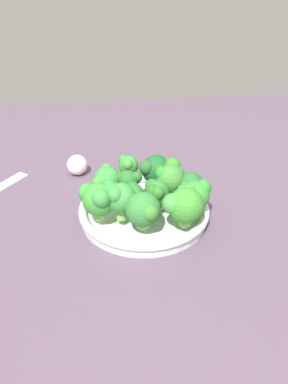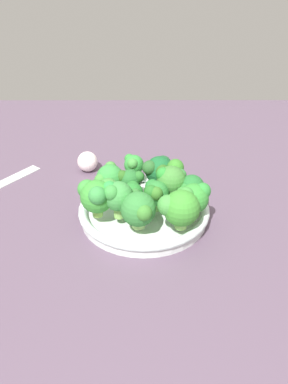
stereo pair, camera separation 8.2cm
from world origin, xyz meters
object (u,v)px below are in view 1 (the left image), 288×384
object	(u,v)px
broccoli_floret_11	(128,181)
broccoli_floret_1	(144,210)
broccoli_floret_3	(184,205)
broccoli_floret_6	(119,197)
broccoli_floret_7	(156,192)
broccoli_floret_10	(194,195)
broccoli_floret_2	(128,166)
broccoli_floret_12	(189,185)
bowl	(144,212)
broccoli_floret_5	(156,169)
broccoli_floret_4	(106,180)
garlic_bulb	(77,165)
broccoli_floret_8	(133,194)
broccoli_floret_0	(99,197)
broccoli_floret_9	(170,176)

from	to	relation	value
broccoli_floret_11	broccoli_floret_1	bearing A→B (deg)	-169.81
broccoli_floret_3	broccoli_floret_6	size ratio (longest dim) A/B	1.03
broccoli_floret_1	broccoli_floret_7	bearing A→B (deg)	-28.32
broccoli_floret_6	broccoli_floret_10	size ratio (longest dim) A/B	1.14
broccoli_floret_2	broccoli_floret_7	size ratio (longest dim) A/B	0.96
broccoli_floret_12	broccoli_floret_7	bearing A→B (deg)	109.34
broccoli_floret_2	broccoli_floret_6	size ratio (longest dim) A/B	0.78
bowl	broccoli_floret_5	distance (cm)	9.07
broccoli_floret_3	broccoli_floret_12	world-z (taller)	broccoli_floret_3
broccoli_floret_4	broccoli_floret_10	xyz separation A→B (cm)	(-7.83, -15.74, 0.31)
broccoli_floret_12	garlic_bulb	distance (cm)	28.81
broccoli_floret_1	broccoli_floret_10	bearing A→B (deg)	-69.57
bowl	broccoli_floret_5	xyz separation A→B (cm)	(6.25, -3.09, 5.81)
broccoli_floret_3	broccoli_floret_8	distance (cm)	10.38
broccoli_floret_0	bowl	bearing A→B (deg)	-69.64
broccoli_floret_5	broccoli_floret_10	xyz separation A→B (cm)	(-9.53, -5.82, -0.56)
broccoli_floret_5	garlic_bulb	xyz separation A→B (cm)	(13.07, 16.09, -5.00)
broccoli_floret_8	broccoli_floret_10	world-z (taller)	broccoli_floret_10
broccoli_floret_0	broccoli_floret_6	world-z (taller)	same
broccoli_floret_0	broccoli_floret_9	size ratio (longest dim) A/B	0.98
broccoli_floret_8	broccoli_floret_10	xyz separation A→B (cm)	(-2.43, -11.03, 0.58)
broccoli_floret_0	broccoli_floret_6	size ratio (longest dim) A/B	1.03
broccoli_floret_5	broccoli_floret_10	bearing A→B (deg)	-148.60
broccoli_floret_9	broccoli_floret_3	bearing A→B (deg)	-174.28
broccoli_floret_0	broccoli_floret_11	size ratio (longest dim) A/B	1.36
broccoli_floret_2	broccoli_floret_4	distance (cm)	6.85
bowl	garlic_bulb	size ratio (longest dim) A/B	5.41
garlic_bulb	broccoli_floret_5	bearing A→B (deg)	-129.09
broccoli_floret_0	broccoli_floret_6	bearing A→B (deg)	-100.81
bowl	broccoli_floret_12	distance (cm)	10.09
bowl	broccoli_floret_3	bearing A→B (deg)	-138.15
broccoli_floret_9	broccoli_floret_2	bearing A→B (deg)	46.13
broccoli_floret_1	broccoli_floret_10	world-z (taller)	broccoli_floret_1
broccoli_floret_1	broccoli_floret_8	size ratio (longest dim) A/B	1.29
broccoli_floret_12	broccoli_floret_0	bearing A→B (deg)	103.13
bowl	broccoli_floret_3	distance (cm)	10.90
broccoli_floret_10	broccoli_floret_11	xyz separation A→B (cm)	(7.02, 11.69, -0.32)
garlic_bulb	broccoli_floret_10	bearing A→B (deg)	-135.90
broccoli_floret_8	broccoli_floret_12	world-z (taller)	broccoli_floret_12
broccoli_floret_0	broccoli_floret_11	bearing A→B (deg)	-39.51
broccoli_floret_3	broccoli_floret_12	xyz separation A→B (cm)	(7.82, -2.52, -0.70)
broccoli_floret_6	broccoli_floret_10	distance (cm)	13.85
broccoli_floret_4	broccoli_floret_7	size ratio (longest dim) A/B	1.03
broccoli_floret_5	broccoli_floret_9	world-z (taller)	broccoli_floret_9
broccoli_floret_1	broccoli_floret_4	xyz separation A→B (cm)	(11.47, 5.97, -0.21)
broccoli_floret_6	broccoli_floret_9	bearing A→B (deg)	-58.70
broccoli_floret_2	broccoli_floret_8	bearing A→B (deg)	-179.81
broccoli_floret_6	garlic_bulb	xyz separation A→B (cm)	(23.13, 8.09, -5.31)
broccoli_floret_6	garlic_bulb	world-z (taller)	broccoli_floret_6
broccoli_floret_5	broccoli_floret_9	size ratio (longest dim) A/B	0.95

